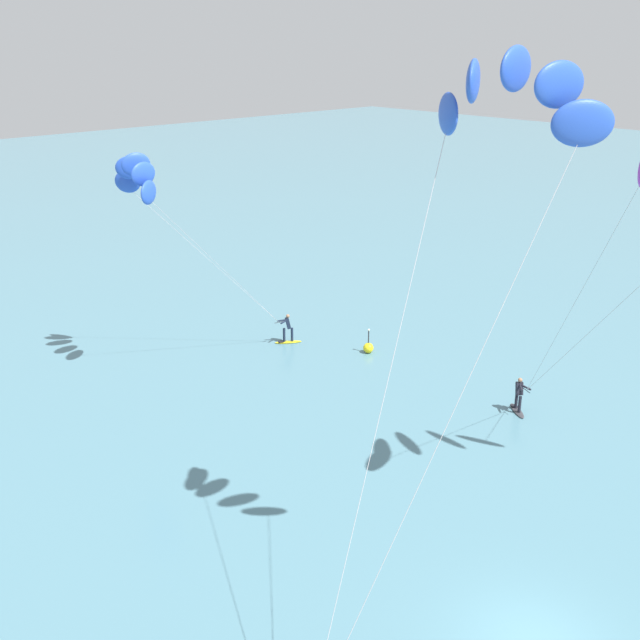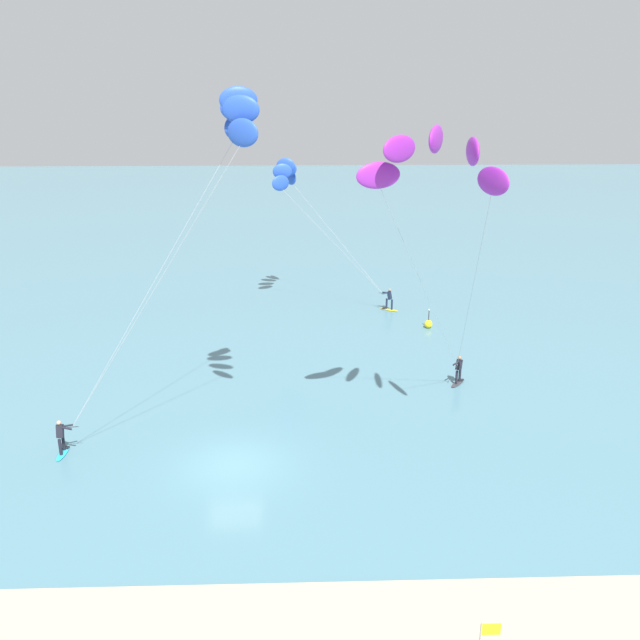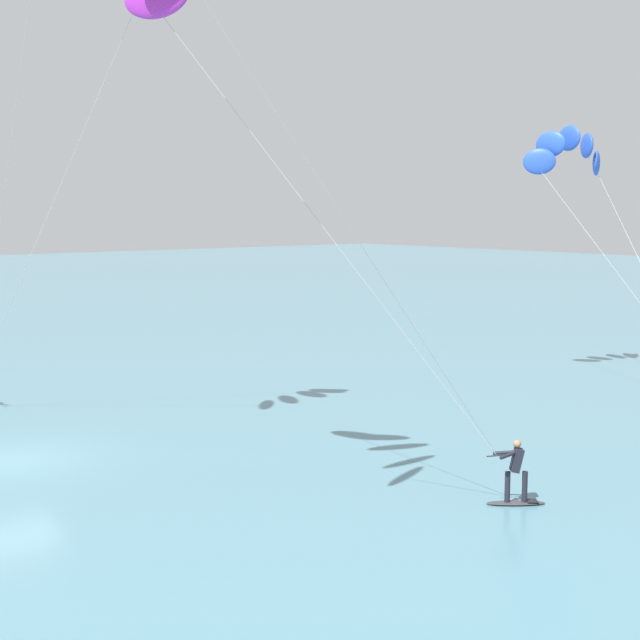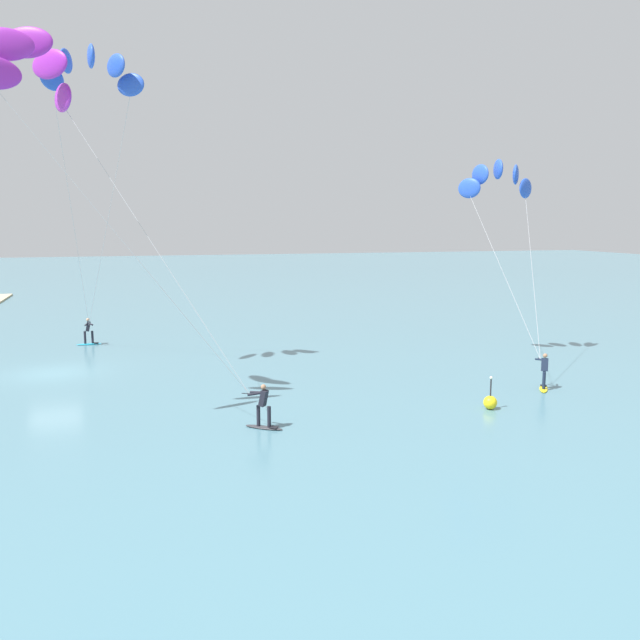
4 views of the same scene
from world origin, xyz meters
name	(u,v)px [view 3 (image 3 of 4)]	position (x,y,z in m)	size (l,w,h in m)	color
ground_plane	(15,460)	(0.00, 0.00, 0.00)	(240.00, 240.00, 0.00)	slate
kitesurfer_far_out	(575,161)	(2.52, 23.58, 9.46)	(9.35, 4.52, 11.02)	yellow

